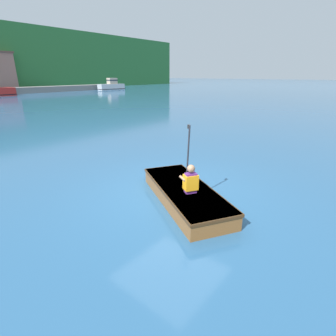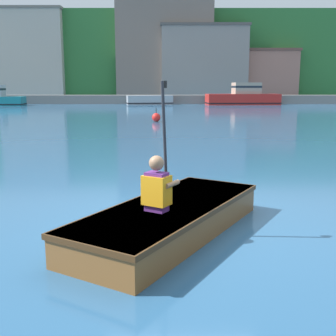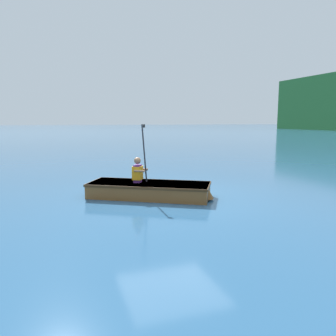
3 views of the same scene
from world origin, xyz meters
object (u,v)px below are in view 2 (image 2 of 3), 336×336
at_px(person_paddler, 155,185).
at_px(channel_buoy, 154,117).
at_px(moored_boat_dock_west_end, 148,100).
at_px(rowboat_foreground, 170,216).
at_px(moored_boat_dock_west_inner, 241,97).

height_order(person_paddler, channel_buoy, person_paddler).
xyz_separation_m(moored_boat_dock_west_end, person_paddler, (1.71, -37.99, 0.23)).
bearing_deg(rowboat_foreground, channel_buoy, 92.23).
bearing_deg(moored_boat_dock_west_end, moored_boat_dock_west_inner, -1.69).
bearing_deg(moored_boat_dock_west_end, person_paddler, -87.42).
bearing_deg(rowboat_foreground, moored_boat_dock_west_inner, 78.75).
bearing_deg(moored_boat_dock_west_inner, rowboat_foreground, -101.25).
bearing_deg(channel_buoy, moored_boat_dock_west_end, 93.35).
bearing_deg(person_paddler, moored_boat_dock_west_inner, 78.59).
distance_m(moored_boat_dock_west_inner, channel_buoy, 22.26).
height_order(moored_boat_dock_west_inner, rowboat_foreground, moored_boat_dock_west_inner).
bearing_deg(person_paddler, moored_boat_dock_west_end, 92.58).
relative_size(moored_boat_dock_west_end, channel_buoy, 6.60).
bearing_deg(channel_buoy, moored_boat_dock_west_inner, 68.67).
xyz_separation_m(moored_boat_dock_west_inner, person_paddler, (-7.61, -37.71, -0.12)).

